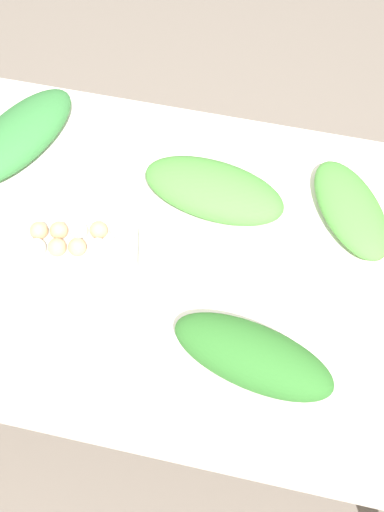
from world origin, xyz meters
TOP-DOWN VIEW (x-y plane):
  - ground_plane at (0.00, 0.00)m, footprint 8.00×8.00m
  - dining_table at (0.00, 0.00)m, footprint 1.41×0.90m
  - egg_carton at (-0.25, -0.04)m, footprint 0.28×0.16m
  - greens_bunch_kale at (0.34, 0.20)m, footprint 0.27×0.32m
  - greens_bunch_dandelion at (0.18, -0.22)m, footprint 0.37×0.21m
  - greens_bunch_beet_tops at (0.01, 0.18)m, footprint 0.37×0.21m
  - greens_bunch_scallion at (-0.50, 0.23)m, footprint 0.28×0.39m

SIDE VIEW (x-z plane):
  - ground_plane at x=0.00m, z-range 0.00..0.00m
  - dining_table at x=0.00m, z-range 0.29..1.07m
  - greens_bunch_kale at x=0.34m, z-range 0.78..0.84m
  - greens_bunch_scallion at x=-0.50m, z-range 0.78..0.86m
  - egg_carton at x=-0.25m, z-range 0.78..0.87m
  - greens_bunch_beet_tops at x=0.01m, z-range 0.78..0.87m
  - greens_bunch_dandelion at x=0.18m, z-range 0.78..0.87m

